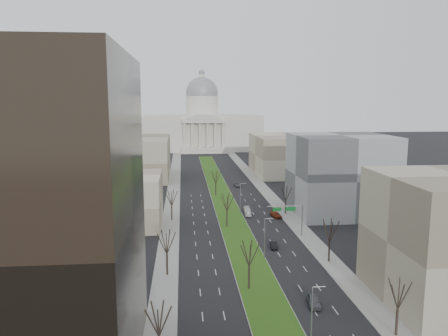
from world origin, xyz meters
TOP-DOWN VIEW (x-y plane):
  - ground at (0.00, 120.00)m, footprint 600.00×600.00m
  - median at (0.00, 118.99)m, footprint 8.00×222.03m
  - sidewalk_left at (-17.50, 95.00)m, footprint 5.00×330.00m
  - sidewalk_right at (17.50, 95.00)m, footprint 5.00×330.00m
  - capitol at (0.00, 269.59)m, footprint 80.00×46.00m
  - building_beige_left at (-33.00, 85.00)m, footprint 26.00×22.00m
  - building_grey_right at (34.00, 92.00)m, footprint 28.00×26.00m
  - building_far_left at (-35.00, 160.00)m, footprint 30.00×40.00m
  - building_far_right at (35.00, 165.00)m, footprint 30.00×40.00m
  - tree_left_near at (-17.20, 18.00)m, footprint 5.10×5.10m
  - tree_left_mid at (-17.20, 48.00)m, footprint 5.40×5.40m
  - tree_left_far at (-17.20, 88.00)m, footprint 5.28×5.28m
  - tree_right_near at (17.20, 22.00)m, footprint 5.16×5.16m
  - tree_right_mid at (17.20, 52.00)m, footprint 5.52×5.52m
  - tree_right_far at (17.20, 92.00)m, footprint 5.04×5.04m
  - tree_median_a at (-2.00, 40.00)m, footprint 5.40×5.40m
  - tree_median_b at (-2.00, 80.00)m, footprint 5.40×5.40m
  - tree_median_c at (-2.00, 120.00)m, footprint 5.40×5.40m
  - streetlamp_median_a at (3.76, 20.00)m, footprint 1.90×0.20m
  - streetlamp_median_b at (3.76, 55.00)m, footprint 1.90×0.20m
  - streetlamp_median_c at (3.76, 95.00)m, footprint 1.90×0.20m
  - mast_arm_signs at (13.49, 70.03)m, footprint 9.12×0.24m
  - car_grey_near at (7.95, 32.61)m, footprint 2.75×5.29m
  - car_black at (7.22, 61.90)m, footprint 1.98×4.55m
  - car_red at (13.50, 88.59)m, footprint 3.04×5.64m
  - car_grey_far at (7.95, 135.69)m, footprint 2.45×5.17m
  - box_van at (5.50, 92.45)m, footprint 2.10×7.42m

SIDE VIEW (x-z plane):
  - ground at x=0.00m, z-range 0.00..0.00m
  - sidewalk_left at x=-17.50m, z-range 0.00..0.15m
  - sidewalk_right at x=17.50m, z-range 0.00..0.15m
  - median at x=0.00m, z-range 0.00..0.20m
  - car_grey_far at x=7.95m, z-range 0.00..1.43m
  - car_black at x=7.22m, z-range 0.00..1.45m
  - car_red at x=13.50m, z-range 0.00..1.55m
  - car_grey_near at x=7.95m, z-range 0.00..1.72m
  - box_van at x=5.50m, z-range 0.00..2.05m
  - streetlamp_median_a at x=3.76m, z-range 0.23..9.39m
  - streetlamp_median_b at x=3.76m, z-range 0.23..9.39m
  - streetlamp_median_c at x=3.76m, z-range 0.23..9.39m
  - mast_arm_signs at x=13.49m, z-range 2.06..10.15m
  - tree_right_far at x=17.20m, z-range 1.99..11.07m
  - tree_left_near at x=-17.20m, z-range 2.02..11.20m
  - tree_right_near at x=17.20m, z-range 2.04..11.33m
  - tree_left_far at x=-17.20m, z-range 2.09..11.59m
  - tree_left_mid at x=-17.20m, z-range 2.14..11.86m
  - tree_median_a at x=-2.00m, z-range 2.14..11.86m
  - tree_median_b at x=-2.00m, z-range 2.14..11.86m
  - tree_median_c at x=-2.00m, z-range 2.14..11.86m
  - building_beige_left at x=-33.00m, z-range 0.00..14.00m
  - tree_right_mid at x=17.20m, z-range 2.19..12.12m
  - building_far_left at x=-35.00m, z-range 0.00..18.00m
  - building_far_right at x=35.00m, z-range 0.00..18.00m
  - building_grey_right at x=34.00m, z-range 0.00..24.00m
  - capitol at x=0.00m, z-range -11.19..43.81m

